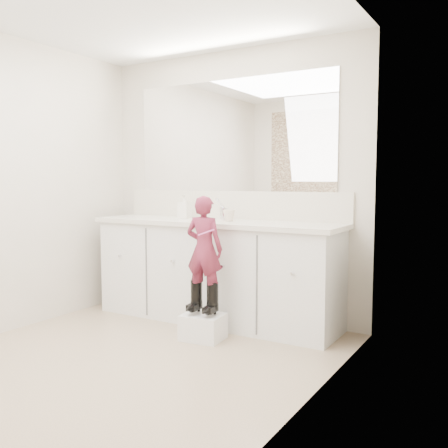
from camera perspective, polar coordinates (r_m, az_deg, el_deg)
The scene contains 15 objects.
floor at distance 3.57m, azimuth -11.79°, elevation -15.36°, with size 3.00×3.00×0.00m, color #847456.
wall_back at distance 4.56m, azimuth 0.82°, elevation 4.55°, with size 2.60×2.60×0.00m, color beige.
wall_right at distance 2.64m, azimuth 9.00°, elevation 4.14°, with size 3.00×3.00×0.00m, color beige.
vanity_cabinet at distance 4.40m, azimuth -0.99°, elevation -5.62°, with size 2.20×0.55×0.85m, color silver.
countertop at distance 4.33m, azimuth -1.10°, elevation 0.15°, with size 2.28×0.58×0.04m, color beige.
backsplash at distance 4.56m, azimuth 0.73°, elevation 2.22°, with size 2.28×0.03×0.25m, color beige.
mirror at distance 4.57m, azimuth 0.75°, elevation 10.07°, with size 2.00×0.02×1.00m, color white.
faucet at distance 4.47m, azimuth 0.02°, elevation 1.20°, with size 0.08×0.08×0.10m, color silver.
cup at distance 4.25m, azimuth 0.57°, elevation 0.98°, with size 0.10×0.10×0.10m, color beige.
soap_bottle at distance 4.59m, azimuth -4.55°, elevation 2.02°, with size 0.10×0.10×0.22m, color silver.
step_stool at distance 3.97m, azimuth -2.40°, elevation -11.66°, with size 0.31×0.26×0.20m, color white.
boot_left at distance 3.96m, azimuth -3.17°, elevation -8.25°, with size 0.09×0.17×0.26m, color black, non-canonical shape.
boot_right at distance 3.88m, azimuth -1.32°, elevation -8.53°, with size 0.09×0.17×0.26m, color black, non-canonical shape.
toddler at distance 3.85m, azimuth -2.27°, elevation -2.86°, with size 0.30×0.20×0.82m, color #AE3559.
toothbrush at distance 3.73m, azimuth -2.05°, elevation -0.97°, with size 0.01×0.01×0.14m, color #DE56A9.
Camera 1 is at (2.28, -2.45, 1.24)m, focal length 40.00 mm.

